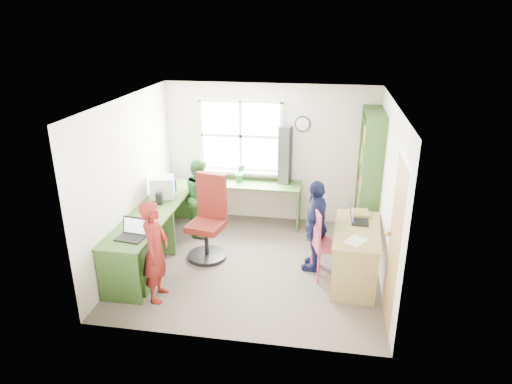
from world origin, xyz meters
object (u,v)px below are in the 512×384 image
person_green (201,196)px  laptop_left (133,233)px  right_desk (356,243)px  wooden_chair (324,241)px  l_desk (160,239)px  person_red (155,251)px  person_navy (316,226)px  bookshelf (368,180)px  crt_monitor (163,187)px  laptop_right (357,218)px  swivel_chair (208,222)px  potted_plant (240,173)px  cd_tower (285,155)px

person_green → laptop_left: bearing=152.5°
right_desk → wooden_chair: (-0.44, -0.01, -0.00)m
l_desk → person_red: size_ratio=2.19×
person_red → person_navy: person_red is taller
bookshelf → person_green: (-2.68, -0.25, -0.36)m
l_desk → bookshelf: bearing=26.4°
crt_monitor → person_red: size_ratio=0.31×
right_desk → wooden_chair: bearing=-175.5°
person_red → person_navy: size_ratio=1.00×
bookshelf → person_green: bookshelf is taller
l_desk → person_green: bearing=77.3°
bookshelf → person_navy: size_ratio=1.56×
laptop_right → person_red: size_ratio=0.24×
swivel_chair → wooden_chair: bearing=0.5°
laptop_right → person_navy: 0.57m
crt_monitor → potted_plant: bearing=26.1°
l_desk → laptop_left: (-0.13, -0.55, 0.35)m
crt_monitor → laptop_left: 1.38m
crt_monitor → laptop_left: size_ratio=1.08×
bookshelf → laptop_right: bookshelf is taller
wooden_chair → cd_tower: cd_tower is taller
person_navy → laptop_right: bearing=107.6°
laptop_right → person_green: 2.61m
l_desk → person_green: person_green is taller
cd_tower → person_navy: cd_tower is taller
l_desk → person_navy: size_ratio=2.20×
swivel_chair → person_green: 0.83m
laptop_right → potted_plant: 2.33m
l_desk → cd_tower: size_ratio=3.00×
cd_tower → person_green: (-1.32, -0.58, -0.60)m
person_navy → crt_monitor: bearing=-89.1°
right_desk → crt_monitor: (-2.97, 0.67, 0.38)m
right_desk → cd_tower: bearing=128.7°
l_desk → bookshelf: (2.96, 1.47, 0.55)m
potted_plant → swivel_chair: bearing=-100.6°
cd_tower → swivel_chair: bearing=-112.5°
l_desk → crt_monitor: 0.97m
crt_monitor → person_red: (0.46, -1.55, -0.25)m
right_desk → laptop_left: bearing=-162.8°
person_green → person_navy: person_navy is taller
l_desk → crt_monitor: bearing=105.0°
right_desk → laptop_right: 0.36m
l_desk → potted_plant: bearing=64.2°
person_red → laptop_right: bearing=-69.0°
right_desk → person_red: (-2.51, -0.88, 0.13)m
bookshelf → laptop_right: size_ratio=6.44×
wooden_chair → laptop_right: wooden_chair is taller
bookshelf → laptop_left: bearing=-146.9°
l_desk → person_green: 1.26m
right_desk → wooden_chair: size_ratio=1.33×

